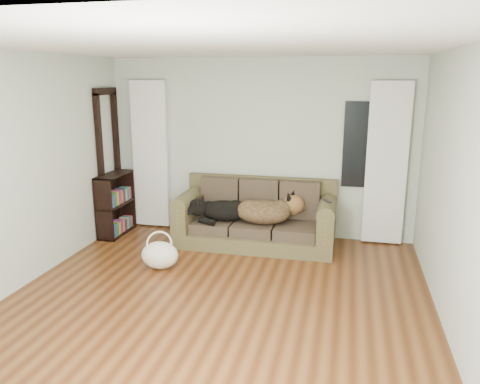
% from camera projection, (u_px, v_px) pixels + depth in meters
% --- Properties ---
extents(floor, '(5.00, 5.00, 0.00)m').
position_uv_depth(floor, '(212.00, 308.00, 4.83)').
color(floor, '#47230E').
rests_on(floor, ground).
extents(ceiling, '(5.00, 5.00, 0.00)m').
position_uv_depth(ceiling, '(208.00, 45.00, 4.20)').
color(ceiling, white).
rests_on(ceiling, ground).
extents(wall_back, '(4.50, 0.04, 2.60)m').
position_uv_depth(wall_back, '(259.00, 148.00, 6.88)').
color(wall_back, '#ACBFA5').
rests_on(wall_back, ground).
extents(wall_left, '(0.04, 5.00, 2.60)m').
position_uv_depth(wall_left, '(10.00, 175.00, 5.02)').
color(wall_left, '#ACBFA5').
rests_on(wall_left, ground).
extents(wall_right, '(0.04, 5.00, 2.60)m').
position_uv_depth(wall_right, '(461.00, 199.00, 4.02)').
color(wall_right, '#ACBFA5').
rests_on(wall_right, ground).
extents(curtain_left, '(0.55, 0.08, 2.25)m').
position_uv_depth(curtain_left, '(150.00, 155.00, 7.22)').
color(curtain_left, white).
rests_on(curtain_left, ground).
extents(curtain_right, '(0.55, 0.08, 2.25)m').
position_uv_depth(curtain_right, '(386.00, 164.00, 6.44)').
color(curtain_right, white).
rests_on(curtain_right, ground).
extents(window_pane, '(0.50, 0.03, 1.20)m').
position_uv_depth(window_pane, '(361.00, 145.00, 6.51)').
color(window_pane, black).
rests_on(window_pane, wall_back).
extents(door_casing, '(0.07, 0.60, 2.10)m').
position_uv_depth(door_casing, '(110.00, 164.00, 7.00)').
color(door_casing, black).
rests_on(door_casing, ground).
extents(sofa, '(2.20, 0.95, 0.90)m').
position_uv_depth(sofa, '(256.00, 214.00, 6.58)').
color(sofa, '#38311A').
rests_on(sofa, floor).
extents(dog_black_lab, '(0.69, 0.50, 0.28)m').
position_uv_depth(dog_black_lab, '(221.00, 211.00, 6.60)').
color(dog_black_lab, black).
rests_on(dog_black_lab, sofa).
extents(dog_shepherd, '(0.81, 0.59, 0.35)m').
position_uv_depth(dog_shepherd, '(267.00, 213.00, 6.49)').
color(dog_shepherd, black).
rests_on(dog_shepherd, sofa).
extents(tv_remote, '(0.14, 0.19, 0.02)m').
position_uv_depth(tv_remote, '(327.00, 201.00, 6.18)').
color(tv_remote, black).
rests_on(tv_remote, sofa).
extents(tote_bag, '(0.52, 0.43, 0.34)m').
position_uv_depth(tote_bag, '(160.00, 256.00, 5.81)').
color(tote_bag, '#EFE4CD').
rests_on(tote_bag, floor).
extents(bookshelf, '(0.36, 0.77, 0.93)m').
position_uv_depth(bookshelf, '(115.00, 202.00, 7.01)').
color(bookshelf, black).
rests_on(bookshelf, floor).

